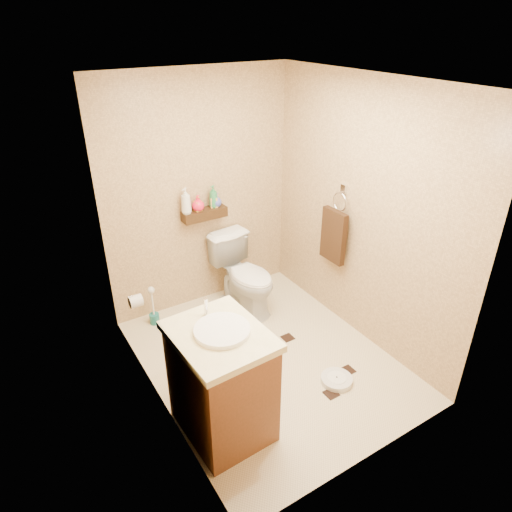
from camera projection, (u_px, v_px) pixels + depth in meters
ground at (267, 359)px, 4.17m from camera, size 2.50×2.50×0.00m
wall_back at (200, 195)px, 4.54m from camera, size 2.00×0.04×2.40m
wall_front at (386, 322)px, 2.67m from camera, size 2.00×0.04×2.40m
wall_left at (147, 276)px, 3.14m from camera, size 0.04×2.50×2.40m
wall_right at (362, 216)px, 4.07m from camera, size 0.04×2.50×2.40m
ceiling at (271, 81)px, 3.04m from camera, size 2.00×2.50×0.02m
wall_shelf at (204, 214)px, 4.57m from camera, size 0.46×0.14×0.10m
floor_accents at (271, 359)px, 4.17m from camera, size 1.20×1.36×0.01m
toilet at (245, 275)px, 4.73m from camera, size 0.51×0.81×0.79m
vanity at (222, 381)px, 3.28m from camera, size 0.63×0.75×1.03m
bathroom_scale at (336, 380)px, 3.90m from camera, size 0.36×0.36×0.05m
toilet_brush at (154, 311)px, 4.59m from camera, size 0.10×0.10×0.43m
towel_ring at (334, 233)px, 4.34m from camera, size 0.12×0.30×0.76m
toilet_paper at (136, 301)px, 3.94m from camera, size 0.12×0.11×0.12m
bottle_a at (186, 201)px, 4.40m from camera, size 0.14×0.14×0.26m
bottle_b at (198, 204)px, 4.48m from camera, size 0.08×0.08×0.15m
bottle_c at (198, 203)px, 4.48m from camera, size 0.16×0.16×0.16m
bottle_d at (213, 196)px, 4.54m from camera, size 0.12×0.12×0.23m
bottle_e at (214, 200)px, 4.56m from camera, size 0.09×0.09×0.16m
bottle_f at (216, 200)px, 4.58m from camera, size 0.12×0.12×0.14m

